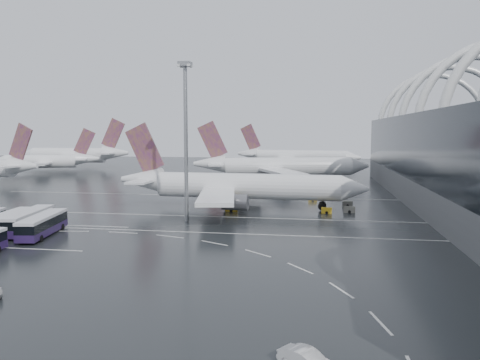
# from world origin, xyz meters

# --- Properties ---
(ground) EXTENTS (420.00, 420.00, 0.00)m
(ground) POSITION_xyz_m (0.00, 0.00, 0.00)
(ground) COLOR black
(ground) RESTS_ON ground
(lane_marking_near) EXTENTS (120.00, 0.25, 0.01)m
(lane_marking_near) POSITION_xyz_m (0.00, -2.00, 0.01)
(lane_marking_near) COLOR white
(lane_marking_near) RESTS_ON ground
(lane_marking_mid) EXTENTS (120.00, 0.25, 0.01)m
(lane_marking_mid) POSITION_xyz_m (0.00, 12.00, 0.01)
(lane_marking_mid) COLOR white
(lane_marking_mid) RESTS_ON ground
(lane_marking_far) EXTENTS (120.00, 0.25, 0.01)m
(lane_marking_far) POSITION_xyz_m (0.00, 40.00, 0.01)
(lane_marking_far) COLOR white
(lane_marking_far) RESTS_ON ground
(bus_bay_line_north) EXTENTS (28.00, 0.25, 0.01)m
(bus_bay_line_north) POSITION_xyz_m (-24.00, 0.00, 0.01)
(bus_bay_line_north) COLOR white
(bus_bay_line_north) RESTS_ON ground
(airliner_main) EXTENTS (53.48, 46.93, 18.13)m
(airliner_main) POSITION_xyz_m (4.44, 22.93, 4.54)
(airliner_main) COLOR white
(airliner_main) RESTS_ON ground
(airliner_gate_b) EXTENTS (55.86, 49.41, 19.50)m
(airliner_gate_b) POSITION_xyz_m (9.91, 73.90, 4.88)
(airliner_gate_b) COLOR white
(airliner_gate_b) RESTS_ON ground
(airliner_gate_c) EXTENTS (54.82, 49.96, 19.55)m
(airliner_gate_c) POSITION_xyz_m (12.47, 132.04, 4.89)
(airliner_gate_c) COLOR white
(airliner_gate_c) RESTS_ON ground
(jet_remote_mid) EXTENTS (39.22, 31.93, 17.49)m
(jet_remote_mid) POSITION_xyz_m (-81.41, 93.27, 4.51)
(jet_remote_mid) COLOR white
(jet_remote_mid) RESTS_ON ground
(jet_remote_far) EXTENTS (50.25, 40.47, 21.91)m
(jet_remote_far) POSITION_xyz_m (-82.77, 117.10, 5.66)
(jet_remote_far) COLOR white
(jet_remote_far) RESTS_ON ground
(bus_row_near_b) EXTENTS (3.98, 12.38, 2.99)m
(bus_row_near_b) POSITION_xyz_m (-28.28, -5.57, 1.65)
(bus_row_near_b) COLOR #251543
(bus_row_near_b) RESTS_ON ground
(bus_row_near_c) EXTENTS (4.94, 14.06, 3.39)m
(bus_row_near_c) POSITION_xyz_m (-24.71, -5.89, 1.86)
(bus_row_near_c) COLOR #251543
(bus_row_near_c) RESTS_ON ground
(bus_row_near_d) EXTENTS (5.04, 13.46, 3.24)m
(bus_row_near_d) POSITION_xyz_m (-20.69, -8.10, 1.78)
(bus_row_near_d) COLOR #251543
(bus_row_near_d) RESTS_ON ground
(floodlight_mast) EXTENTS (2.17, 2.17, 28.34)m
(floodlight_mast) POSITION_xyz_m (-1.70, 6.92, 17.83)
(floodlight_mast) COLOR gray
(floodlight_mast) RESTS_ON ground
(gse_cart_belly_a) EXTENTS (2.04, 1.21, 1.11)m
(gse_cart_belly_a) POSITION_xyz_m (23.56, 19.28, 0.56)
(gse_cart_belly_a) COLOR gold
(gse_cart_belly_a) RESTS_ON ground
(gse_cart_belly_b) EXTENTS (2.16, 1.28, 1.18)m
(gse_cart_belly_b) POSITION_xyz_m (28.24, 28.65, 0.59)
(gse_cart_belly_b) COLOR slate
(gse_cart_belly_b) RESTS_ON ground
(gse_cart_belly_c) EXTENTS (2.39, 1.41, 1.30)m
(gse_cart_belly_c) POSITION_xyz_m (4.47, 18.73, 0.65)
(gse_cart_belly_c) COLOR gold
(gse_cart_belly_c) RESTS_ON ground
(gse_cart_belly_d) EXTENTS (2.24, 1.32, 1.22)m
(gse_cart_belly_d) POSITION_xyz_m (28.09, 20.79, 0.61)
(gse_cart_belly_d) COLOR slate
(gse_cart_belly_d) RESTS_ON ground
(gse_cart_belly_e) EXTENTS (2.01, 1.19, 1.10)m
(gse_cart_belly_e) POSITION_xyz_m (20.76, 35.93, 0.55)
(gse_cart_belly_e) COLOR gold
(gse_cart_belly_e) RESTS_ON ground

